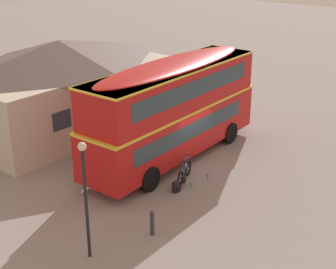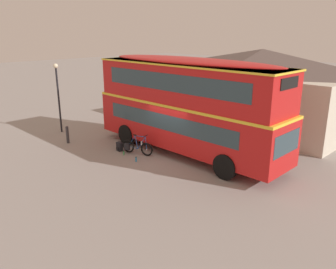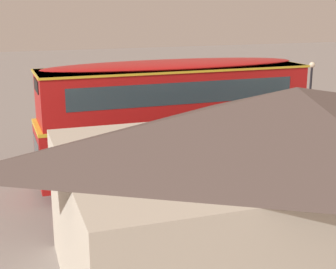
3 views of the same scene
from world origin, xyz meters
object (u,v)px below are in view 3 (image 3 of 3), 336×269
water_bottle_blue_sports (173,157)px  water_bottle_green_metal (196,155)px  backpack_on_ground (212,152)px  double_decker_bus (174,115)px  kerb_bollard (258,135)px  touring_bicycle (195,154)px  street_lamp (310,94)px

water_bottle_blue_sports → water_bottle_green_metal: 1.12m
backpack_on_ground → double_decker_bus: bearing=38.3°
water_bottle_blue_sports → water_bottle_green_metal: bearing=172.9°
water_bottle_green_metal → kerb_bollard: kerb_bollard is taller
touring_bicycle → street_lamp: (-6.35, -0.63, 2.23)m
touring_bicycle → street_lamp: 6.76m
water_bottle_blue_sports → street_lamp: (-7.16, 0.07, 2.48)m
touring_bicycle → water_bottle_blue_sports: size_ratio=6.81×
double_decker_bus → water_bottle_blue_sports: size_ratio=42.01×
backpack_on_ground → water_bottle_blue_sports: (1.79, -0.41, -0.14)m
touring_bicycle → street_lamp: size_ratio=0.41×
double_decker_bus → street_lamp: (-8.06, -2.47, -0.04)m
water_bottle_green_metal → street_lamp: bearing=-179.3°
backpack_on_ground → street_lamp: bearing=-176.4°
kerb_bollard → backpack_on_ground: bearing=21.2°
street_lamp → water_bottle_blue_sports: bearing=-0.6°
water_bottle_green_metal → water_bottle_blue_sports: bearing=-7.1°
backpack_on_ground → kerb_bollard: (-3.09, -1.20, 0.24)m
double_decker_bus → water_bottle_blue_sports: bearing=-109.5°
touring_bicycle → water_bottle_green_metal: 0.69m
kerb_bollard → water_bottle_blue_sports: bearing=9.2°
double_decker_bus → touring_bicycle: size_ratio=6.17×
backpack_on_ground → street_lamp: street_lamp is taller
touring_bicycle → kerb_bollard: touring_bicycle is taller
backpack_on_ground → water_bottle_green_metal: 0.75m
kerb_bollard → double_decker_bus: bearing=29.9°
double_decker_bus → kerb_bollard: bearing=-150.1°
backpack_on_ground → water_bottle_blue_sports: bearing=-12.8°
double_decker_bus → water_bottle_blue_sports: double_decker_bus is taller
double_decker_bus → water_bottle_blue_sports: (-0.90, -2.54, -2.53)m
touring_bicycle → water_bottle_green_metal: (-0.30, -0.56, -0.26)m
backpack_on_ground → kerb_bollard: bearing=-158.8°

